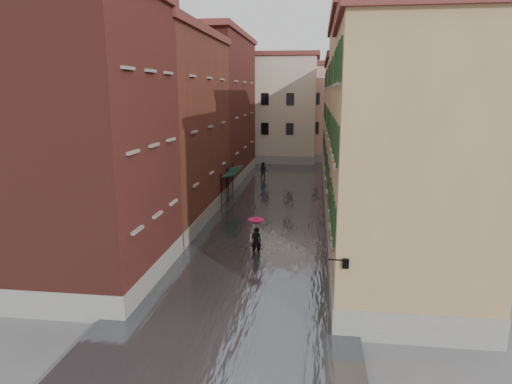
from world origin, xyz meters
The scene contains 16 objects.
ground centered at (0.00, 0.00, 0.00)m, with size 120.00×120.00×0.00m, color #5F5F61.
floodwater centered at (0.00, 13.00, 0.10)m, with size 10.00×60.00×0.20m, color #4E5256.
building_left_near centered at (-7.00, -2.00, 6.50)m, with size 6.00×8.00×13.00m, color maroon.
building_left_mid centered at (-7.00, 9.00, 6.25)m, with size 6.00×14.00×12.50m, color #602B1E.
building_left_far centered at (-7.00, 24.00, 7.00)m, with size 6.00×16.00×14.00m, color maroon.
building_right_near centered at (7.00, -2.00, 5.75)m, with size 6.00×8.00×11.50m, color #9D7851.
building_right_mid centered at (7.00, 9.00, 6.50)m, with size 6.00×14.00×13.00m, color tan.
building_right_far centered at (7.00, 24.00, 5.75)m, with size 6.00×16.00×11.50m, color #9D7851.
building_end_cream centered at (-3.00, 38.00, 6.50)m, with size 12.00×9.00×13.00m, color #B3A88F.
building_end_pink centered at (6.00, 40.00, 6.00)m, with size 10.00×9.00×12.00m, color tan.
awning_near centered at (-3.49, 13.58, 2.47)m, with size 1.09×2.99×2.80m.
awning_far centered at (-3.49, 15.67, 2.46)m, with size 1.09×2.78×2.80m.
wall_lantern centered at (4.33, -6.00, 3.01)m, with size 0.71×0.22×0.35m.
window_planters centered at (4.12, -0.78, 3.51)m, with size 0.59×8.38×0.84m.
pedestrian_main centered at (0.05, 2.39, 1.27)m, with size 0.96×0.96×2.06m.
pedestrian_far centered at (-2.07, 24.10, 0.93)m, with size 0.90×0.70×1.85m, color black.
Camera 1 is at (3.21, -21.43, 8.93)m, focal length 32.00 mm.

